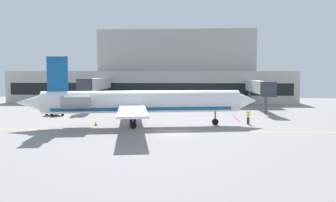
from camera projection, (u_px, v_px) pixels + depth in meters
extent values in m
cube|color=gray|center=(173.00, 133.00, 42.66)|extent=(120.00, 120.00, 0.10)
cube|color=yellow|center=(174.00, 131.00, 44.28)|extent=(108.00, 0.24, 0.01)
cube|color=red|center=(236.00, 118.00, 55.95)|extent=(0.30, 8.00, 0.01)
cube|color=#B7B2A8|center=(152.00, 86.00, 89.99)|extent=(70.20, 14.85, 7.70)
cube|color=#A8A49A|center=(177.00, 51.00, 92.55)|extent=(40.14, 10.40, 10.52)
cube|color=black|center=(149.00, 89.00, 82.59)|extent=(67.40, 0.12, 2.84)
cube|color=silver|center=(257.00, 87.00, 71.19)|extent=(1.40, 19.90, 2.40)
cube|color=#2D333D|center=(268.00, 89.00, 60.40)|extent=(2.40, 2.00, 2.64)
cylinder|color=#4C4C51|center=(249.00, 97.00, 79.83)|extent=(0.44, 0.44, 3.29)
cylinder|color=#4C4C51|center=(266.00, 105.00, 62.32)|extent=(0.44, 0.44, 3.29)
cube|color=silver|center=(98.00, 84.00, 74.18)|extent=(1.40, 18.00, 2.40)
cube|color=#2D333D|center=(84.00, 86.00, 64.33)|extent=(2.40, 2.00, 2.64)
cylinder|color=#4C4C51|center=(107.00, 96.00, 81.89)|extent=(0.44, 0.44, 3.74)
cylinder|color=#4C4C51|center=(87.00, 101.00, 66.28)|extent=(0.44, 0.44, 3.74)
cylinder|color=white|center=(143.00, 102.00, 47.75)|extent=(26.91, 7.52, 3.01)
cube|color=#145999|center=(143.00, 108.00, 47.82)|extent=(24.22, 6.77, 0.54)
cone|color=white|center=(245.00, 101.00, 49.30)|extent=(3.77, 3.47, 2.95)
cone|color=white|center=(31.00, 103.00, 46.18)|extent=(4.30, 3.19, 2.56)
cube|color=white|center=(132.00, 101.00, 55.01)|extent=(5.21, 12.25, 0.28)
cube|color=white|center=(132.00, 111.00, 40.26)|extent=(5.21, 12.25, 0.28)
cylinder|color=gray|center=(81.00, 99.00, 49.17)|extent=(3.84, 2.25, 1.66)
cylinder|color=gray|center=(76.00, 102.00, 44.46)|extent=(3.84, 2.25, 1.66)
cube|color=#145999|center=(57.00, 74.00, 46.23)|extent=(2.71, 0.70, 4.65)
cube|color=white|center=(57.00, 56.00, 46.04)|extent=(2.90, 5.11, 0.20)
cylinder|color=#3F3F44|center=(215.00, 115.00, 49.01)|extent=(0.20, 0.20, 1.43)
cylinder|color=black|center=(215.00, 122.00, 49.08)|extent=(0.95, 0.50, 0.90)
cylinder|color=#3F3F44|center=(133.00, 115.00, 49.72)|extent=(0.20, 0.20, 1.43)
cylinder|color=black|center=(133.00, 121.00, 49.79)|extent=(0.95, 0.50, 0.90)
cylinder|color=#3F3F44|center=(133.00, 118.00, 45.83)|extent=(0.20, 0.20, 1.43)
cylinder|color=black|center=(133.00, 125.00, 45.91)|extent=(0.95, 0.50, 0.90)
cube|color=#1E4CB2|center=(124.00, 111.00, 60.97)|extent=(2.54, 3.54, 0.53)
cube|color=#1A4197|center=(125.00, 106.00, 60.02)|extent=(1.85, 1.65, 1.33)
cylinder|color=black|center=(130.00, 113.00, 60.08)|extent=(0.46, 0.75, 0.70)
cylinder|color=black|center=(120.00, 114.00, 59.72)|extent=(0.46, 0.75, 0.70)
cylinder|color=black|center=(129.00, 112.00, 62.26)|extent=(0.46, 0.75, 0.70)
cylinder|color=black|center=(119.00, 112.00, 61.90)|extent=(0.46, 0.75, 0.70)
cube|color=silver|center=(54.00, 111.00, 59.93)|extent=(3.83, 3.96, 0.70)
cube|color=#B8B1A9|center=(52.00, 105.00, 60.66)|extent=(2.21, 2.20, 1.19)
cylinder|color=black|center=(47.00, 113.00, 60.40)|extent=(0.68, 0.71, 0.70)
cylinder|color=black|center=(57.00, 112.00, 61.54)|extent=(0.68, 0.71, 0.70)
cylinder|color=black|center=(52.00, 114.00, 58.39)|extent=(0.68, 0.71, 0.70)
cylinder|color=black|center=(63.00, 114.00, 59.52)|extent=(0.68, 0.71, 0.70)
cube|color=#E5B20C|center=(159.00, 105.00, 70.82)|extent=(3.69, 2.73, 0.65)
cube|color=#C3970A|center=(163.00, 101.00, 70.31)|extent=(1.78, 1.78, 1.25)
cylinder|color=black|center=(166.00, 107.00, 70.97)|extent=(0.75, 0.54, 0.70)
cylinder|color=black|center=(162.00, 108.00, 69.64)|extent=(0.75, 0.54, 0.70)
cylinder|color=black|center=(156.00, 106.00, 72.05)|extent=(0.75, 0.54, 0.70)
cylinder|color=black|center=(152.00, 107.00, 70.71)|extent=(0.75, 0.54, 0.70)
cylinder|color=white|center=(126.00, 99.00, 75.77)|extent=(5.35, 2.97, 2.60)
sphere|color=white|center=(138.00, 99.00, 75.79)|extent=(2.55, 2.55, 2.55)
sphere|color=white|center=(114.00, 99.00, 75.74)|extent=(2.55, 2.55, 2.55)
cube|color=#59595B|center=(119.00, 105.00, 75.99)|extent=(0.60, 2.34, 0.35)
cube|color=#59595B|center=(133.00, 106.00, 75.79)|extent=(0.60, 2.34, 0.35)
cylinder|color=#191E33|center=(247.00, 121.00, 50.04)|extent=(0.18, 0.18, 0.95)
cylinder|color=#191E33|center=(249.00, 121.00, 49.93)|extent=(0.18, 0.18, 0.95)
cylinder|color=yellow|center=(248.00, 116.00, 49.92)|extent=(0.34, 0.34, 0.56)
sphere|color=tan|center=(248.00, 113.00, 49.89)|extent=(0.24, 0.24, 0.24)
cylinder|color=yellow|center=(247.00, 113.00, 50.00)|extent=(0.39, 0.25, 0.50)
cylinder|color=#F2590C|center=(247.00, 111.00, 49.98)|extent=(0.06, 0.06, 0.28)
cylinder|color=yellow|center=(250.00, 113.00, 49.78)|extent=(0.39, 0.25, 0.50)
cylinder|color=#F2590C|center=(250.00, 112.00, 49.77)|extent=(0.06, 0.06, 0.28)
cone|color=orange|center=(72.00, 116.00, 56.55)|extent=(0.36, 0.36, 0.55)
cube|color=black|center=(72.00, 118.00, 56.58)|extent=(0.47, 0.47, 0.04)
cone|color=orange|center=(96.00, 123.00, 48.66)|extent=(0.36, 0.36, 0.55)
cube|color=black|center=(96.00, 125.00, 48.68)|extent=(0.47, 0.47, 0.04)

